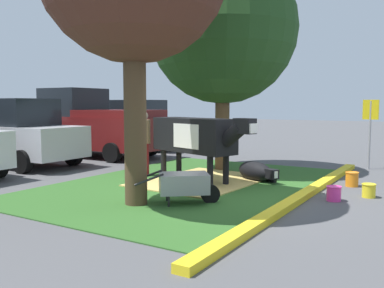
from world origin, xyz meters
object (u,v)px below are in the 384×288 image
object	(u,v)px
sedan_silver	(16,133)
wheelbarrow	(185,184)
parking_sign	(370,120)
person_handler	(144,141)
cow_holstein	(196,136)
bucket_orange	(352,179)
calf_lying	(256,171)
bucket_pink	(334,193)
sedan_blue	(135,125)
shade_tree_right	(223,30)
pickup_truck_maroon	(91,125)
bucket_yellow	(369,190)

from	to	relation	value
sedan_silver	wheelbarrow	bearing A→B (deg)	-102.26
parking_sign	person_handler	bearing A→B (deg)	132.41
wheelbarrow	person_handler	bearing A→B (deg)	51.64
cow_holstein	bucket_orange	size ratio (longest dim) A/B	9.18
parking_sign	sedan_silver	size ratio (longest dim) A/B	0.45
cow_holstein	wheelbarrow	xyz separation A→B (m)	(-1.97, -0.95, -0.73)
calf_lying	parking_sign	world-z (taller)	parking_sign
bucket_pink	parking_sign	bearing A→B (deg)	1.25
person_handler	sedan_blue	world-z (taller)	sedan_blue
wheelbarrow	sedan_blue	size ratio (longest dim) A/B	0.32
shade_tree_right	bucket_orange	distance (m)	5.16
person_handler	pickup_truck_maroon	bearing A→B (deg)	60.33
sedan_silver	bucket_orange	bearing A→B (deg)	-78.55
bucket_orange	sedan_blue	bearing A→B (deg)	68.09
parking_sign	sedan_silver	world-z (taller)	sedan_silver
person_handler	calf_lying	bearing A→B (deg)	-72.54
shade_tree_right	person_handler	bearing A→B (deg)	145.94
bucket_orange	sedan_blue	world-z (taller)	sedan_blue
bucket_yellow	sedan_silver	size ratio (longest dim) A/B	0.06
cow_holstein	calf_lying	size ratio (longest dim) A/B	2.34
shade_tree_right	person_handler	world-z (taller)	shade_tree_right
bucket_orange	sedan_blue	size ratio (longest dim) A/B	0.08
parking_sign	bucket_orange	bearing A→B (deg)	-177.87
shade_tree_right	calf_lying	bearing A→B (deg)	-125.17
calf_lying	person_handler	world-z (taller)	person_handler
bucket_yellow	sedan_blue	size ratio (longest dim) A/B	0.06
wheelbarrow	bucket_pink	bearing A→B (deg)	-53.05
sedan_silver	sedan_blue	xyz separation A→B (m)	(5.66, 0.03, 0.00)
shade_tree_right	parking_sign	bearing A→B (deg)	-54.83
pickup_truck_maroon	bucket_yellow	bearing A→B (deg)	-101.98
calf_lying	bucket_yellow	world-z (taller)	calf_lying
wheelbarrow	parking_sign	bearing A→B (deg)	-19.13
person_handler	parking_sign	world-z (taller)	parking_sign
person_handler	bucket_pink	size ratio (longest dim) A/B	5.71
sedan_blue	calf_lying	bearing A→B (deg)	-120.71
calf_lying	wheelbarrow	distance (m)	2.88
cow_holstein	sedan_blue	bearing A→B (deg)	49.55
calf_lying	bucket_pink	xyz separation A→B (m)	(-1.14, -2.10, -0.09)
cow_holstein	bucket_yellow	size ratio (longest dim) A/B	10.80
shade_tree_right	bucket_pink	distance (m)	5.59
person_handler	shade_tree_right	bearing A→B (deg)	-34.06
cow_holstein	wheelbarrow	distance (m)	2.31
calf_lying	sedan_silver	distance (m)	7.39
parking_sign	pickup_truck_maroon	bearing A→B (deg)	101.76
pickup_truck_maroon	sedan_silver	bearing A→B (deg)	176.31
sedan_silver	sedan_blue	size ratio (longest dim) A/B	1.00
person_handler	bucket_orange	xyz separation A→B (m)	(1.41, -4.85, -0.73)
cow_holstein	sedan_silver	size ratio (longest dim) A/B	0.69
wheelbarrow	bucket_yellow	size ratio (longest dim) A/B	5.04
bucket_pink	sedan_silver	world-z (taller)	sedan_silver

